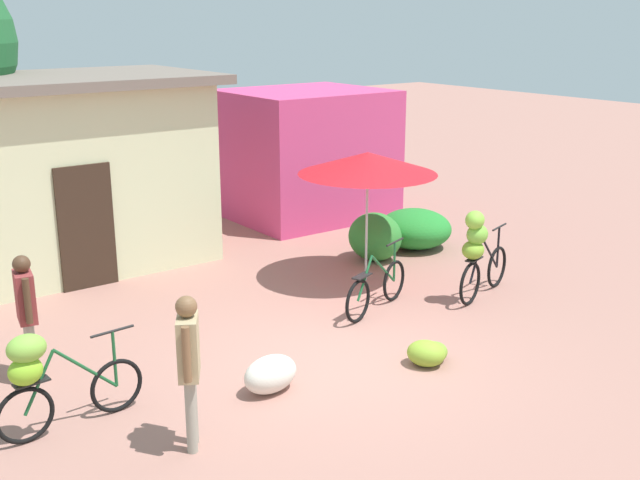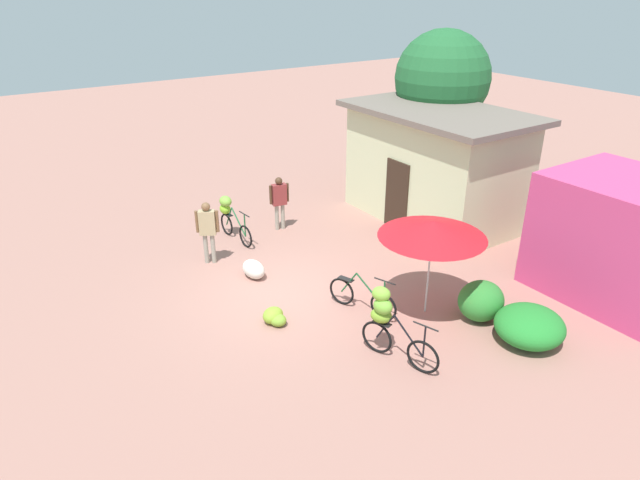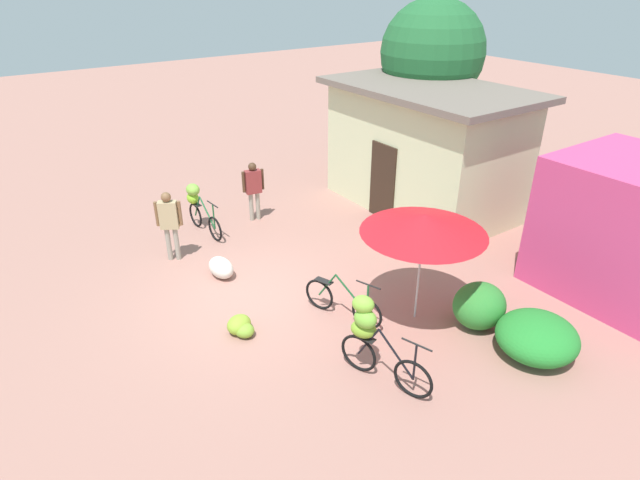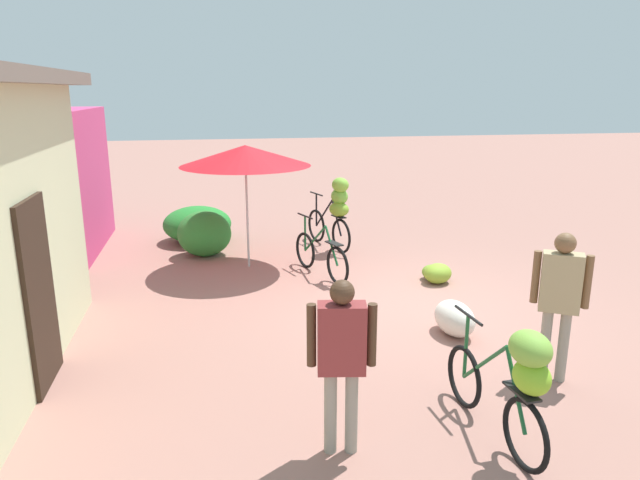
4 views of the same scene
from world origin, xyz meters
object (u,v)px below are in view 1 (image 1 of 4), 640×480
at_px(bicycle_leftmost, 45,374).
at_px(bicycle_center_loaded, 478,249).
at_px(shop_pink, 306,154).
at_px(person_bystander, 26,305).
at_px(building_low, 53,173).
at_px(produce_sack, 270,374).
at_px(banana_pile_on_ground, 429,353).
at_px(person_vendor, 189,357).
at_px(bicycle_near_pile, 377,288).
at_px(market_umbrella, 368,163).

distance_m(bicycle_leftmost, bicycle_center_loaded, 6.58).
bearing_deg(shop_pink, bicycle_leftmost, -141.66).
distance_m(bicycle_leftmost, person_bystander, 1.48).
bearing_deg(bicycle_center_loaded, building_low, 129.14).
bearing_deg(building_low, bicycle_leftmost, -109.97).
bearing_deg(building_low, shop_pink, 3.66).
distance_m(shop_pink, produce_sack, 8.45).
bearing_deg(banana_pile_on_ground, person_vendor, 179.76).
height_order(shop_pink, person_bystander, shop_pink).
relative_size(bicycle_leftmost, produce_sack, 2.34).
xyz_separation_m(shop_pink, person_bystander, (-7.33, -4.57, -0.40)).
height_order(banana_pile_on_ground, produce_sack, produce_sack).
bearing_deg(bicycle_near_pile, banana_pile_on_ground, -110.57).
bearing_deg(building_low, banana_pile_on_ground, -70.88).
height_order(bicycle_center_loaded, produce_sack, bicycle_center_loaded).
bearing_deg(bicycle_leftmost, person_vendor, -45.22).
distance_m(bicycle_near_pile, person_bystander, 4.90).
distance_m(bicycle_center_loaded, person_bystander, 6.45).
bearing_deg(person_vendor, bicycle_near_pile, 24.08).
xyz_separation_m(bicycle_leftmost, bicycle_center_loaded, (6.58, 0.10, 0.13)).
relative_size(bicycle_center_loaded, banana_pile_on_ground, 2.29).
bearing_deg(shop_pink, bicycle_center_loaded, -99.83).
distance_m(banana_pile_on_ground, person_bystander, 4.92).
xyz_separation_m(market_umbrella, bicycle_leftmost, (-5.83, -1.84, -1.27)).
height_order(bicycle_near_pile, person_bystander, person_bystander).
bearing_deg(bicycle_center_loaded, person_vendor, -167.72).
xyz_separation_m(bicycle_leftmost, produce_sack, (2.39, -0.54, -0.48)).
distance_m(banana_pile_on_ground, produce_sack, 2.09).
relative_size(bicycle_leftmost, person_vendor, 1.00).
relative_size(shop_pink, person_vendor, 1.95).
bearing_deg(bicycle_near_pile, shop_pink, 64.61).
height_order(shop_pink, bicycle_center_loaded, shop_pink).
bearing_deg(market_umbrella, shop_pink, 67.03).
relative_size(bicycle_leftmost, bicycle_center_loaded, 1.02).
bearing_deg(market_umbrella, person_bystander, -175.84).
bearing_deg(bicycle_leftmost, banana_pile_on_ground, -14.14).
bearing_deg(bicycle_leftmost, person_bystander, 79.52).
relative_size(shop_pink, market_umbrella, 1.43).
bearing_deg(market_umbrella, bicycle_near_pile, -123.36).
bearing_deg(building_low, bicycle_center_loaded, -50.86).
distance_m(shop_pink, person_vendor, 9.64).
relative_size(building_low, shop_pink, 1.69).
distance_m(shop_pink, person_bystander, 8.65).
relative_size(banana_pile_on_ground, produce_sack, 1.00).
bearing_deg(person_bystander, produce_sack, -42.96).
bearing_deg(bicycle_center_loaded, produce_sack, -171.27).
bearing_deg(bicycle_center_loaded, shop_pink, 80.17).
bearing_deg(person_bystander, person_vendor, -72.03).
height_order(market_umbrella, bicycle_near_pile, market_umbrella).
height_order(shop_pink, banana_pile_on_ground, shop_pink).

